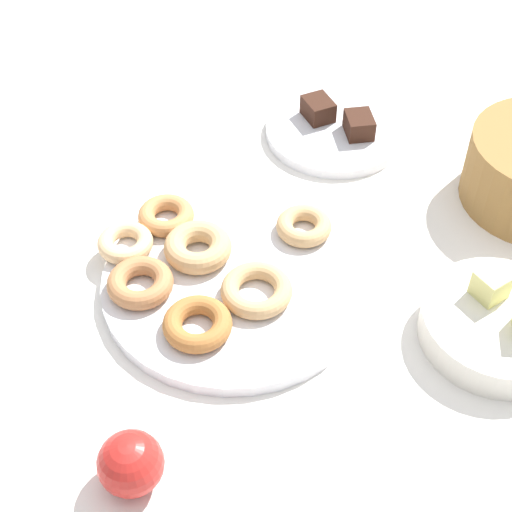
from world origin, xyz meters
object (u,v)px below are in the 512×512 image
object	(u,v)px
donut_0	(257,290)
donut_3	(166,216)
donut_2	(140,283)
donut_6	(198,247)
apple	(131,464)
cake_plate	(335,131)
brownie_near	(318,109)
donut_4	(304,226)
brownie_far	(359,125)
donut_5	(125,243)
donut_1	(197,324)
melon_chunk_left	(491,285)
donut_plate	(234,282)
fruit_bowl	(498,326)

from	to	relation	value
donut_0	donut_3	distance (m)	0.19
donut_2	donut_6	world-z (taller)	donut_6
donut_3	donut_6	size ratio (longest dim) A/B	0.86
donut_3	apple	distance (m)	0.38
donut_3	apple	world-z (taller)	apple
cake_plate	brownie_near	size ratio (longest dim) A/B	4.42
donut_3	donut_6	xyz separation A→B (m)	(0.08, 0.02, 0.00)
donut_0	brownie_near	bearing A→B (deg)	146.22
donut_2	donut_4	bearing A→B (deg)	97.00
donut_2	brownie_far	distance (m)	0.45
donut_2	donut_5	bearing A→B (deg)	-178.65
donut_3	brownie_near	world-z (taller)	brownie_near
donut_0	brownie_far	distance (m)	0.38
donut_4	donut_1	bearing A→B (deg)	-57.79
brownie_far	apple	xyz separation A→B (m)	(0.46, -0.47, 0.00)
donut_6	donut_1	bearing A→B (deg)	-16.63
brownie_near	donut_0	bearing A→B (deg)	-33.78
donut_3	donut_4	bearing A→B (deg)	64.47
melon_chunk_left	apple	world-z (taller)	melon_chunk_left
donut_5	brownie_near	world-z (taller)	brownie_near
donut_2	donut_4	xyz separation A→B (m)	(-0.03, 0.24, -0.00)
donut_0	donut_1	distance (m)	0.09
donut_4	donut_5	bearing A→B (deg)	-101.78
donut_6	donut_plate	bearing A→B (deg)	30.79
donut_3	cake_plate	world-z (taller)	donut_3
donut_6	apple	world-z (taller)	apple
donut_5	cake_plate	bearing A→B (deg)	112.81
donut_1	donut_5	world-z (taller)	donut_1
donut_0	melon_chunk_left	xyz separation A→B (m)	(0.11, 0.26, 0.03)
donut_1	donut_6	xyz separation A→B (m)	(-0.12, 0.04, 0.00)
brownie_far	fruit_bowl	size ratio (longest dim) A/B	0.26
cake_plate	fruit_bowl	xyz separation A→B (m)	(0.44, 0.03, 0.01)
donut_1	brownie_far	world-z (taller)	brownie_far
fruit_bowl	melon_chunk_left	distance (m)	0.05
brownie_far	fruit_bowl	distance (m)	0.41
brownie_near	brownie_far	distance (m)	0.08
donut_plate	brownie_far	bearing A→B (deg)	129.09
donut_4	donut_0	bearing A→B (deg)	-48.31
donut_plate	donut_1	world-z (taller)	donut_1
donut_3	apple	bearing A→B (deg)	-20.17
fruit_bowl	apple	xyz separation A→B (m)	(0.04, -0.47, 0.01)
donut_3	melon_chunk_left	xyz separation A→B (m)	(0.28, 0.34, 0.03)
donut_0	brownie_near	distance (m)	0.40
brownie_far	donut_0	bearing A→B (deg)	-44.56
brownie_near	apple	size ratio (longest dim) A/B	0.70
donut_1	donut_3	world-z (taller)	donut_1
cake_plate	melon_chunk_left	distance (m)	0.41
donut_plate	donut_0	size ratio (longest dim) A/B	3.80
donut_3	donut_1	bearing A→B (deg)	-3.80
donut_5	apple	xyz separation A→B (m)	(0.33, -0.07, 0.01)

